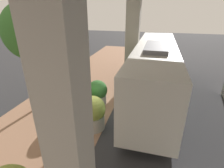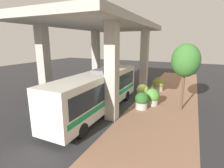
{
  "view_description": "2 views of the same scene",
  "coord_description": "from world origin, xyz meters",
  "px_view_note": "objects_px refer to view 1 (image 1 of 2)",
  "views": [
    {
      "loc": [
        2.3,
        -7.68,
        5.74
      ],
      "look_at": [
        -0.53,
        3.04,
        0.9
      ],
      "focal_mm": 28.0,
      "sensor_mm": 36.0,
      "label": 1
    },
    {
      "loc": [
        -5.14,
        16.93,
        6.16
      ],
      "look_at": [
        1.4,
        2.86,
        2.41
      ],
      "focal_mm": 28.0,
      "sensor_mm": 36.0,
      "label": 2
    }
  ],
  "objects_px": {
    "bus": "(154,67)",
    "fire_hydrant": "(63,121)",
    "planter_extra": "(98,93)",
    "planter_front": "(78,102)",
    "street_tree_near": "(26,32)",
    "planter_back": "(93,113)"
  },
  "relations": [
    {
      "from": "bus",
      "to": "planter_back",
      "type": "bearing_deg",
      "value": -120.53
    },
    {
      "from": "planter_front",
      "to": "planter_extra",
      "type": "relative_size",
      "value": 1.04
    },
    {
      "from": "planter_front",
      "to": "street_tree_near",
      "type": "bearing_deg",
      "value": 176.23
    },
    {
      "from": "fire_hydrant",
      "to": "street_tree_near",
      "type": "height_order",
      "value": "street_tree_near"
    },
    {
      "from": "planter_front",
      "to": "planter_extra",
      "type": "bearing_deg",
      "value": 65.2
    },
    {
      "from": "planter_back",
      "to": "planter_extra",
      "type": "height_order",
      "value": "planter_back"
    },
    {
      "from": "fire_hydrant",
      "to": "bus",
      "type": "bearing_deg",
      "value": 51.24
    },
    {
      "from": "fire_hydrant",
      "to": "planter_extra",
      "type": "relative_size",
      "value": 0.58
    },
    {
      "from": "fire_hydrant",
      "to": "planter_back",
      "type": "bearing_deg",
      "value": 20.12
    },
    {
      "from": "planter_back",
      "to": "fire_hydrant",
      "type": "bearing_deg",
      "value": -159.88
    },
    {
      "from": "planter_front",
      "to": "planter_extra",
      "type": "xyz_separation_m",
      "value": [
        0.68,
        1.48,
        -0.03
      ]
    },
    {
      "from": "bus",
      "to": "fire_hydrant",
      "type": "xyz_separation_m",
      "value": [
        -4.15,
        -5.18,
        -1.58
      ]
    },
    {
      "from": "fire_hydrant",
      "to": "planter_front",
      "type": "distance_m",
      "value": 1.49
    },
    {
      "from": "bus",
      "to": "street_tree_near",
      "type": "relative_size",
      "value": 2.05
    },
    {
      "from": "planter_extra",
      "to": "planter_back",
      "type": "bearing_deg",
      "value": -76.45
    },
    {
      "from": "fire_hydrant",
      "to": "street_tree_near",
      "type": "distance_m",
      "value": 5.11
    },
    {
      "from": "planter_extra",
      "to": "street_tree_near",
      "type": "height_order",
      "value": "street_tree_near"
    },
    {
      "from": "fire_hydrant",
      "to": "planter_extra",
      "type": "height_order",
      "value": "planter_extra"
    },
    {
      "from": "planter_extra",
      "to": "planter_front",
      "type": "bearing_deg",
      "value": -114.8
    },
    {
      "from": "bus",
      "to": "fire_hydrant",
      "type": "bearing_deg",
      "value": -128.76
    },
    {
      "from": "fire_hydrant",
      "to": "planter_extra",
      "type": "bearing_deg",
      "value": 74.15
    },
    {
      "from": "planter_front",
      "to": "street_tree_near",
      "type": "xyz_separation_m",
      "value": [
        -2.74,
        0.18,
        3.75
      ]
    }
  ]
}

